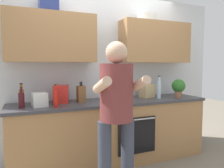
{
  "coord_description": "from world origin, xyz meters",
  "views": [
    {
      "loc": [
        -1.18,
        -2.83,
        1.41
      ],
      "look_at": [
        -0.06,
        -0.1,
        1.15
      ],
      "focal_mm": 34.58,
      "sensor_mm": 36.0,
      "label": 1
    }
  ],
  "objects_px": {
    "bottle_syrup": "(22,97)",
    "bottle_water": "(159,89)",
    "bottle_hotsauce": "(56,98)",
    "grocery_bag_crisps": "(61,94)",
    "person_standing": "(117,108)",
    "potted_herb": "(178,87)",
    "bottle_juice": "(126,93)",
    "grocery_bag_produce": "(40,100)",
    "mixing_bowl": "(112,97)",
    "cup_ceramic": "(122,95)",
    "knife_block": "(81,94)",
    "bottle_wine": "(21,100)",
    "grocery_bag_bread": "(147,91)"
  },
  "relations": [
    {
      "from": "bottle_juice",
      "to": "knife_block",
      "type": "height_order",
      "value": "bottle_juice"
    },
    {
      "from": "grocery_bag_produce",
      "to": "knife_block",
      "type": "bearing_deg",
      "value": 13.79
    },
    {
      "from": "bottle_wine",
      "to": "bottle_hotsauce",
      "type": "xyz_separation_m",
      "value": [
        0.38,
        -0.12,
        0.02
      ]
    },
    {
      "from": "bottle_water",
      "to": "cup_ceramic",
      "type": "height_order",
      "value": "bottle_water"
    },
    {
      "from": "bottle_hotsauce",
      "to": "grocery_bag_crisps",
      "type": "bearing_deg",
      "value": 69.27
    },
    {
      "from": "potted_herb",
      "to": "cup_ceramic",
      "type": "bearing_deg",
      "value": 160.48
    },
    {
      "from": "bottle_water",
      "to": "bottle_syrup",
      "type": "relative_size",
      "value": 1.22
    },
    {
      "from": "bottle_hotsauce",
      "to": "grocery_bag_produce",
      "type": "height_order",
      "value": "bottle_hotsauce"
    },
    {
      "from": "bottle_wine",
      "to": "grocery_bag_produce",
      "type": "relative_size",
      "value": 1.43
    },
    {
      "from": "mixing_bowl",
      "to": "grocery_bag_produce",
      "type": "height_order",
      "value": "grocery_bag_produce"
    },
    {
      "from": "cup_ceramic",
      "to": "knife_block",
      "type": "distance_m",
      "value": 0.71
    },
    {
      "from": "bottle_wine",
      "to": "grocery_bag_bread",
      "type": "xyz_separation_m",
      "value": [
        1.84,
        0.18,
        0.01
      ]
    },
    {
      "from": "bottle_syrup",
      "to": "bottle_water",
      "type": "bearing_deg",
      "value": -4.26
    },
    {
      "from": "bottle_wine",
      "to": "mixing_bowl",
      "type": "distance_m",
      "value": 1.23
    },
    {
      "from": "bottle_water",
      "to": "potted_herb",
      "type": "distance_m",
      "value": 0.35
    },
    {
      "from": "person_standing",
      "to": "cup_ceramic",
      "type": "distance_m",
      "value": 1.18
    },
    {
      "from": "bottle_syrup",
      "to": "mixing_bowl",
      "type": "height_order",
      "value": "bottle_syrup"
    },
    {
      "from": "bottle_wine",
      "to": "mixing_bowl",
      "type": "relative_size",
      "value": 1.24
    },
    {
      "from": "bottle_hotsauce",
      "to": "grocery_bag_crisps",
      "type": "height_order",
      "value": "bottle_hotsauce"
    },
    {
      "from": "bottle_syrup",
      "to": "grocery_bag_bread",
      "type": "relative_size",
      "value": 1.4
    },
    {
      "from": "bottle_syrup",
      "to": "cup_ceramic",
      "type": "relative_size",
      "value": 2.85
    },
    {
      "from": "bottle_wine",
      "to": "grocery_bag_bread",
      "type": "distance_m",
      "value": 1.85
    },
    {
      "from": "bottle_juice",
      "to": "grocery_bag_crisps",
      "type": "relative_size",
      "value": 1.23
    },
    {
      "from": "grocery_bag_bread",
      "to": "potted_herb",
      "type": "bearing_deg",
      "value": -24.19
    },
    {
      "from": "mixing_bowl",
      "to": "grocery_bag_crisps",
      "type": "relative_size",
      "value": 0.85
    },
    {
      "from": "bottle_wine",
      "to": "mixing_bowl",
      "type": "height_order",
      "value": "bottle_wine"
    },
    {
      "from": "bottle_juice",
      "to": "grocery_bag_crisps",
      "type": "xyz_separation_m",
      "value": [
        -0.85,
        0.26,
        -0.0
      ]
    },
    {
      "from": "bottle_juice",
      "to": "grocery_bag_produce",
      "type": "bearing_deg",
      "value": 176.2
    },
    {
      "from": "cup_ceramic",
      "to": "grocery_bag_bread",
      "type": "height_order",
      "value": "grocery_bag_bread"
    },
    {
      "from": "bottle_wine",
      "to": "bottle_syrup",
      "type": "relative_size",
      "value": 0.87
    },
    {
      "from": "grocery_bag_bread",
      "to": "grocery_bag_produce",
      "type": "distance_m",
      "value": 1.65
    },
    {
      "from": "bottle_water",
      "to": "potted_herb",
      "type": "height_order",
      "value": "bottle_water"
    },
    {
      "from": "bottle_water",
      "to": "bottle_hotsauce",
      "type": "bearing_deg",
      "value": -175.69
    },
    {
      "from": "bottle_wine",
      "to": "grocery_bag_crisps",
      "type": "height_order",
      "value": "bottle_wine"
    },
    {
      "from": "grocery_bag_produce",
      "to": "grocery_bag_bread",
      "type": "bearing_deg",
      "value": 6.52
    },
    {
      "from": "grocery_bag_crisps",
      "to": "person_standing",
      "type": "bearing_deg",
      "value": -66.54
    },
    {
      "from": "bottle_hotsauce",
      "to": "knife_block",
      "type": "bearing_deg",
      "value": 33.6
    },
    {
      "from": "bottle_juice",
      "to": "grocery_bag_produce",
      "type": "xyz_separation_m",
      "value": [
        -1.14,
        0.08,
        -0.04
      ]
    },
    {
      "from": "knife_block",
      "to": "grocery_bag_produce",
      "type": "relative_size",
      "value": 1.62
    },
    {
      "from": "person_standing",
      "to": "grocery_bag_bread",
      "type": "distance_m",
      "value": 1.34
    },
    {
      "from": "bottle_juice",
      "to": "cup_ceramic",
      "type": "height_order",
      "value": "bottle_juice"
    },
    {
      "from": "bottle_hotsauce",
      "to": "knife_block",
      "type": "height_order",
      "value": "knife_block"
    },
    {
      "from": "bottle_water",
      "to": "cup_ceramic",
      "type": "xyz_separation_m",
      "value": [
        -0.49,
        0.28,
        -0.1
      ]
    },
    {
      "from": "potted_herb",
      "to": "bottle_water",
      "type": "bearing_deg",
      "value": 176.93
    },
    {
      "from": "bottle_wine",
      "to": "grocery_bag_produce",
      "type": "height_order",
      "value": "bottle_wine"
    },
    {
      "from": "bottle_juice",
      "to": "bottle_hotsauce",
      "type": "bearing_deg",
      "value": -177.7
    },
    {
      "from": "bottle_water",
      "to": "grocery_bag_crisps",
      "type": "relative_size",
      "value": 1.48
    },
    {
      "from": "person_standing",
      "to": "cup_ceramic",
      "type": "bearing_deg",
      "value": 62.32
    },
    {
      "from": "knife_block",
      "to": "bottle_water",
      "type": "bearing_deg",
      "value": -6.37
    },
    {
      "from": "bottle_water",
      "to": "mixing_bowl",
      "type": "distance_m",
      "value": 0.75
    }
  ]
}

